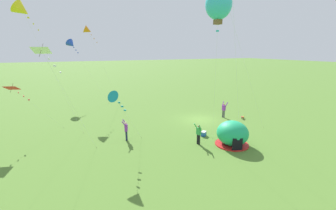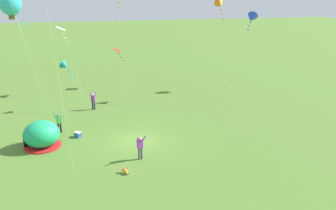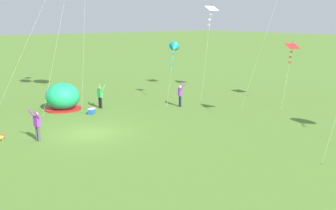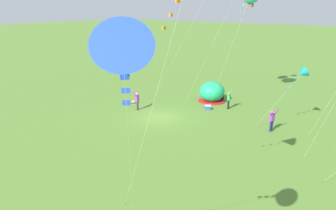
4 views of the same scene
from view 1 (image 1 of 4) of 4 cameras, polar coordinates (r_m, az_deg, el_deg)
name	(u,v)px [view 1 (image 1 of 4)]	position (r m, az deg, el deg)	size (l,w,h in m)	color
ground_plane	(200,120)	(26.41, 8.03, -3.68)	(300.00, 300.00, 0.00)	#517A2D
popup_tent	(232,134)	(19.87, 16.06, -7.03)	(2.81, 2.81, 2.10)	#1EAD6B
cooler_box	(204,134)	(21.55, 9.04, -7.19)	(0.61, 0.65, 0.44)	#2659B2
toddler_crawling	(243,117)	(27.79, 18.43, -3.00)	(0.41, 0.54, 0.32)	gold
person_watching_sky	(199,133)	(19.40, 7.77, -7.10)	(0.69, 0.57, 1.89)	black
person_flying_kite	(126,130)	(20.37, -10.60, -6.19)	(0.71, 0.61, 1.89)	#1E2347
person_with_toddler	(224,109)	(27.53, 13.98, -1.07)	(0.69, 0.56, 1.89)	#4C4C51
kite_blue	(71,44)	(38.61, -23.32, 13.98)	(5.76, 5.29, 9.52)	silver
kite_yellow	(22,10)	(23.46, -33.08, 19.53)	(1.74, 4.71, 11.88)	silver
kite_red	(14,90)	(23.45, -34.50, 3.22)	(2.49, 4.21, 5.13)	silver
kite_orange	(88,30)	(33.43, -19.70, 17.40)	(1.12, 4.41, 11.07)	silver
kite_cyan	(219,5)	(15.99, 12.73, 23.62)	(3.98, 3.21, 11.65)	silver
kite_white	(44,54)	(16.27, -28.95, 11.23)	(2.57, 3.54, 8.28)	silver
kite_teal	(115,98)	(16.85, -13.23, 1.79)	(3.15, 3.32, 5.03)	silver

